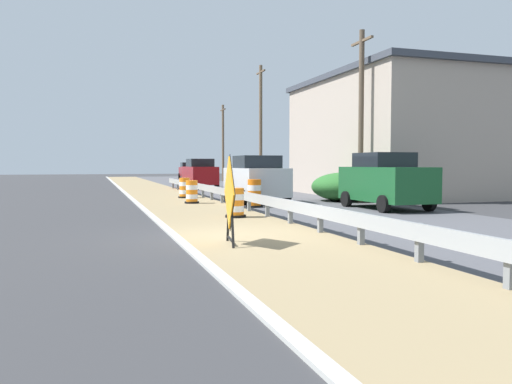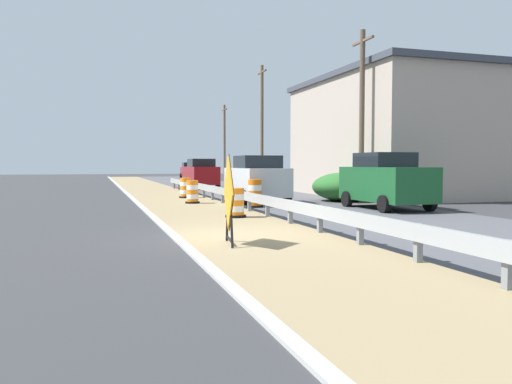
# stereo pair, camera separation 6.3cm
# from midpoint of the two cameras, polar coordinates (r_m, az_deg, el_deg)

# --- Properties ---
(ground_plane) EXTENTS (160.00, 160.00, 0.00)m
(ground_plane) POSITION_cam_midpoint_polar(r_m,az_deg,el_deg) (12.39, -3.00, -5.00)
(ground_plane) COLOR #333335
(median_dirt_strip) EXTENTS (3.75, 120.00, 0.01)m
(median_dirt_strip) POSITION_cam_midpoint_polar(r_m,az_deg,el_deg) (12.57, -0.02, -4.86)
(median_dirt_strip) COLOR #8E7A56
(median_dirt_strip) RESTS_ON ground
(far_lane_asphalt) EXTENTS (6.91, 120.00, 0.00)m
(far_lane_asphalt) POSITION_cam_midpoint_polar(r_m,az_deg,el_deg) (15.07, 19.69, -3.71)
(far_lane_asphalt) COLOR #4C4C51
(far_lane_asphalt) RESTS_ON ground
(curb_near_edge) EXTENTS (0.20, 120.00, 0.11)m
(curb_near_edge) POSITION_cam_midpoint_polar(r_m,az_deg,el_deg) (12.12, -8.98, -5.19)
(curb_near_edge) COLOR #ADADA8
(curb_near_edge) RESTS_ON ground
(guardrail_median) EXTENTS (0.18, 51.84, 0.71)m
(guardrail_median) POSITION_cam_midpoint_polar(r_m,az_deg,el_deg) (13.11, 6.81, -2.28)
(guardrail_median) COLOR #999EA3
(guardrail_median) RESTS_ON ground
(warning_sign_diamond) EXTENTS (0.26, 1.67, 1.98)m
(warning_sign_diamond) POSITION_cam_midpoint_polar(r_m,az_deg,el_deg) (11.07, -3.13, -0.47)
(warning_sign_diamond) COLOR black
(warning_sign_diamond) RESTS_ON ground
(traffic_barrel_nearest) EXTENTS (0.69, 0.69, 0.97)m
(traffic_barrel_nearest) POSITION_cam_midpoint_polar(r_m,az_deg,el_deg) (16.76, -2.40, -1.38)
(traffic_barrel_nearest) COLOR orange
(traffic_barrel_nearest) RESTS_ON ground
(traffic_barrel_close) EXTENTS (0.68, 0.68, 1.13)m
(traffic_barrel_close) POSITION_cam_midpoint_polar(r_m,az_deg,el_deg) (20.62, -0.27, -0.30)
(traffic_barrel_close) COLOR orange
(traffic_barrel_close) RESTS_ON ground
(traffic_barrel_mid) EXTENTS (0.65, 0.65, 1.03)m
(traffic_barrel_mid) POSITION_cam_midpoint_polar(r_m,az_deg,el_deg) (22.87, -7.27, -0.12)
(traffic_barrel_mid) COLOR orange
(traffic_barrel_mid) RESTS_ON ground
(traffic_barrel_far) EXTENTS (0.66, 0.66, 1.04)m
(traffic_barrel_far) POSITION_cam_midpoint_polar(r_m,az_deg,el_deg) (26.61, -8.05, 0.35)
(traffic_barrel_far) COLOR orange
(traffic_barrel_far) RESTS_ON ground
(car_lead_near_lane) EXTENTS (2.18, 4.23, 2.13)m
(car_lead_near_lane) POSITION_cam_midpoint_polar(r_m,az_deg,el_deg) (23.26, -0.09, 1.45)
(car_lead_near_lane) COLOR silver
(car_lead_near_lane) RESTS_ON ground
(car_trailing_near_lane) EXTENTS (2.11, 4.22, 1.94)m
(car_trailing_near_lane) POSITION_cam_midpoint_polar(r_m,az_deg,el_deg) (60.39, -7.60, 2.38)
(car_trailing_near_lane) COLOR maroon
(car_trailing_near_lane) RESTS_ON ground
(car_lead_far_lane) EXTENTS (2.06, 4.52, 2.12)m
(car_lead_far_lane) POSITION_cam_midpoint_polar(r_m,az_deg,el_deg) (36.87, -6.37, 2.05)
(car_lead_far_lane) COLOR maroon
(car_lead_far_lane) RESTS_ON ground
(car_mid_far_lane) EXTENTS (2.18, 4.22, 2.20)m
(car_mid_far_lane) POSITION_cam_midpoint_polar(r_m,az_deg,el_deg) (20.53, 14.20, 1.22)
(car_mid_far_lane) COLOR #195128
(car_mid_far_lane) RESTS_ON ground
(roadside_shop_near) EXTENTS (8.42, 12.21, 6.63)m
(roadside_shop_near) POSITION_cam_midpoint_polar(r_m,az_deg,el_deg) (29.77, 15.23, 6.07)
(roadside_shop_near) COLOR #AD9E8E
(roadside_shop_near) RESTS_ON ground
(utility_pole_near) EXTENTS (0.24, 1.80, 7.78)m
(utility_pole_near) POSITION_cam_midpoint_polar(r_m,az_deg,el_deg) (23.84, 11.59, 8.60)
(utility_pole_near) COLOR brown
(utility_pole_near) RESTS_ON ground
(utility_pole_mid) EXTENTS (0.24, 1.80, 9.02)m
(utility_pole_mid) POSITION_cam_midpoint_polar(r_m,az_deg,el_deg) (38.07, 0.48, 7.54)
(utility_pole_mid) COLOR brown
(utility_pole_mid) RESTS_ON ground
(utility_pole_far) EXTENTS (0.24, 1.80, 7.84)m
(utility_pole_far) POSITION_cam_midpoint_polar(r_m,az_deg,el_deg) (53.02, -3.74, 5.65)
(utility_pole_far) COLOR brown
(utility_pole_far) RESTS_ON ground
(bush_roadside) EXTENTS (3.02, 3.02, 1.35)m
(bush_roadside) POSITION_cam_midpoint_polar(r_m,az_deg,el_deg) (24.51, 9.66, 0.59)
(bush_roadside) COLOR #286028
(bush_roadside) RESTS_ON ground
(tree_roadside) EXTENTS (4.45, 4.45, 7.71)m
(tree_roadside) POSITION_cam_midpoint_polar(r_m,az_deg,el_deg) (34.78, 10.34, 9.59)
(tree_roadside) COLOR brown
(tree_roadside) RESTS_ON ground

